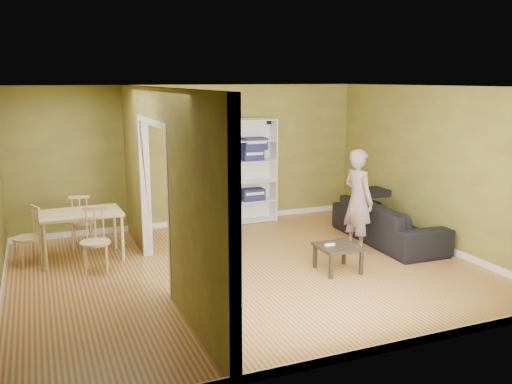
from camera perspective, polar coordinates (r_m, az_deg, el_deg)
room_shell at (r=7.53m, az=-0.83°, el=1.08°), size 6.50×6.50×6.50m
partition at (r=7.18m, az=-9.78°, el=0.39°), size 0.22×5.50×2.60m
wall_speaker at (r=10.49m, az=1.42°, el=7.43°), size 0.10×0.10×0.10m
sofa at (r=9.38m, az=13.73°, el=-2.50°), size 2.34×1.07×0.88m
person at (r=8.67m, az=10.73°, el=0.03°), size 0.77×0.64×1.93m
bookshelf at (r=10.37m, az=-0.32°, el=2.30°), size 0.83×0.36×1.97m
paper_box_navy_a at (r=10.40m, az=-0.37°, el=-0.25°), size 0.44×0.28×0.22m
paper_box_navy_b at (r=10.27m, az=-0.38°, el=3.91°), size 0.39×0.26×0.20m
paper_box_navy_c at (r=10.25m, az=-0.18°, el=5.26°), size 0.45×0.29×0.23m
coffee_table at (r=7.83m, az=8.64°, el=-5.98°), size 0.58×0.58×0.38m
game_controller at (r=7.78m, az=7.76°, el=-5.51°), size 0.15×0.04×0.03m
dining_table at (r=8.58m, az=-17.97°, el=-2.52°), size 1.19×0.79×0.74m
chair_left at (r=8.66m, az=-22.98°, el=-4.33°), size 0.52×0.52×0.87m
chair_near at (r=8.01m, az=-16.59°, el=-4.93°), size 0.48×0.48×0.92m
chair_far at (r=9.29m, az=-17.88°, el=-2.82°), size 0.47×0.47×0.89m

